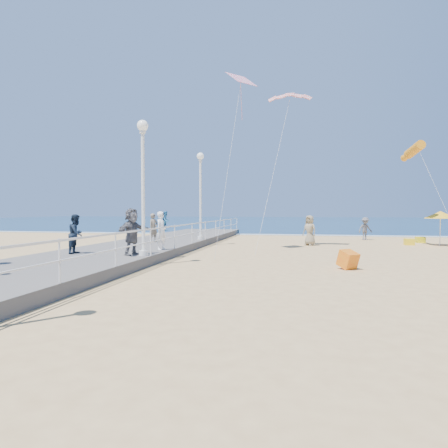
% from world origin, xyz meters
% --- Properties ---
extents(ground, '(160.00, 160.00, 0.00)m').
position_xyz_m(ground, '(0.00, 0.00, 0.00)').
color(ground, tan).
rests_on(ground, ground).
extents(ocean, '(160.00, 90.00, 0.05)m').
position_xyz_m(ocean, '(0.00, 65.00, 0.01)').
color(ocean, navy).
rests_on(ocean, ground).
extents(surf_line, '(160.00, 1.20, 0.04)m').
position_xyz_m(surf_line, '(0.00, 20.50, 0.03)').
color(surf_line, white).
rests_on(surf_line, ground).
extents(boardwalk, '(5.00, 44.00, 0.40)m').
position_xyz_m(boardwalk, '(-7.50, 0.00, 0.20)').
color(boardwalk, slate).
rests_on(boardwalk, ground).
extents(railing, '(0.05, 42.00, 0.55)m').
position_xyz_m(railing, '(-5.05, 0.00, 1.25)').
color(railing, white).
rests_on(railing, boardwalk).
extents(lamp_post_mid, '(0.44, 0.44, 5.32)m').
position_xyz_m(lamp_post_mid, '(-5.35, 0.00, 3.66)').
color(lamp_post_mid, white).
rests_on(lamp_post_mid, boardwalk).
extents(lamp_post_far, '(0.44, 0.44, 5.32)m').
position_xyz_m(lamp_post_far, '(-5.35, 9.00, 3.66)').
color(lamp_post_far, white).
rests_on(lamp_post_far, boardwalk).
extents(woman_holding_toddler, '(0.58, 0.73, 1.73)m').
position_xyz_m(woman_holding_toddler, '(-5.44, 2.33, 1.27)').
color(woman_holding_toddler, white).
rests_on(woman_holding_toddler, boardwalk).
extents(toddler_held, '(0.46, 0.52, 0.91)m').
position_xyz_m(toddler_held, '(-5.29, 2.48, 1.70)').
color(toddler_held, '#3385BF').
rests_on(toddler_held, boardwalk).
extents(spectator_5, '(1.07, 1.83, 1.88)m').
position_xyz_m(spectator_5, '(-5.88, 0.11, 1.34)').
color(spectator_5, '#57565B').
rests_on(spectator_5, boardwalk).
extents(spectator_6, '(0.61, 0.70, 1.61)m').
position_xyz_m(spectator_6, '(-7.45, 6.52, 1.20)').
color(spectator_6, '#7F6F58').
rests_on(spectator_6, boardwalk).
extents(spectator_7, '(0.68, 0.84, 1.62)m').
position_xyz_m(spectator_7, '(-8.38, 0.18, 1.21)').
color(spectator_7, '#162232').
rests_on(spectator_7, boardwalk).
extents(beach_walker_a, '(1.24, 1.02, 1.67)m').
position_xyz_m(beach_walker_a, '(5.34, 15.90, 0.84)').
color(beach_walker_a, '#5B5A5F').
rests_on(beach_walker_a, ground).
extents(beach_walker_c, '(1.09, 1.02, 1.87)m').
position_xyz_m(beach_walker_c, '(1.25, 10.51, 0.94)').
color(beach_walker_c, gray).
rests_on(beach_walker_c, ground).
extents(box_kite, '(0.88, 0.90, 0.74)m').
position_xyz_m(box_kite, '(2.48, 0.54, 0.30)').
color(box_kite, '#ED3E0D').
rests_on(box_kite, ground).
extents(beach_umbrella, '(1.90, 1.90, 2.14)m').
position_xyz_m(beach_umbrella, '(9.13, 11.81, 1.91)').
color(beach_umbrella, white).
rests_on(beach_umbrella, ground).
extents(beach_chair_left, '(0.55, 0.55, 0.40)m').
position_xyz_m(beach_chair_left, '(8.61, 14.04, 0.20)').
color(beach_chair_left, yellow).
rests_on(beach_chair_left, ground).
extents(beach_chair_right, '(0.55, 0.55, 0.40)m').
position_xyz_m(beach_chair_right, '(7.40, 11.96, 0.20)').
color(beach_chair_right, yellow).
rests_on(beach_chair_right, ground).
extents(kite_parafoil, '(2.56, 0.94, 0.65)m').
position_xyz_m(kite_parafoil, '(0.04, 8.93, 8.92)').
color(kite_parafoil, red).
extents(kite_windsock, '(1.05, 2.93, 1.13)m').
position_xyz_m(kite_windsock, '(7.32, 10.74, 5.78)').
color(kite_windsock, orange).
extents(kite_diamond_redwhite, '(1.70, 1.72, 0.79)m').
position_xyz_m(kite_diamond_redwhite, '(-2.41, 6.29, 9.11)').
color(kite_diamond_redwhite, '#DA1959').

